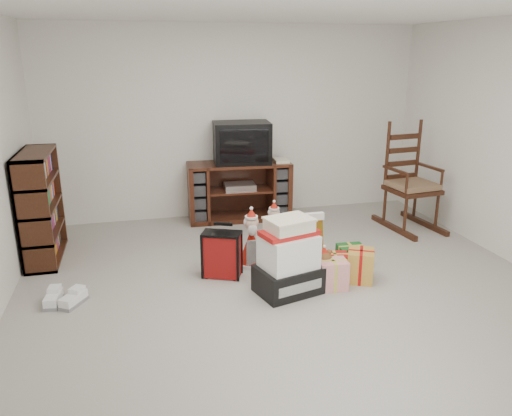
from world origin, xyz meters
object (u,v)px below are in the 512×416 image
Objects in this scene: crt_television at (242,143)px; red_suitcase at (222,255)px; mrs_claus_figurine at (251,244)px; sneaker_pair at (63,299)px; tv_stand at (239,191)px; teddy_bear at (323,269)px; santa_figurine at (274,230)px; bookshelf at (41,208)px; rocking_chair at (409,190)px; gift_cluster at (349,266)px; gift_pile at (288,261)px.

red_suitcase is at bearing -103.55° from crt_television.
mrs_claus_figurine is 1.88m from sneaker_pair.
tv_stand is 1.83m from red_suitcase.
teddy_bear is 2.32m from crt_television.
sneaker_pair is (-2.18, -0.85, -0.16)m from santa_figurine.
tv_stand is at bearing 18.88° from bookshelf.
tv_stand is at bearing 61.05° from sneaker_pair.
teddy_bear is (0.91, -0.38, -0.09)m from red_suitcase.
rocking_chair is 2.13m from teddy_bear.
santa_figurine is 0.67× the size of gift_cluster.
gift_pile is at bearing -86.31° from crt_television.
red_suitcase is at bearing 122.87° from gift_pile.
sneaker_pair is (-2.02, -1.97, -0.33)m from tv_stand.
mrs_claus_figurine is 1.01m from gift_cluster.
gift_pile is at bearing -31.71° from bookshelf.
bookshelf is 2.15× the size of red_suitcase.
tv_stand is at bearing 99.84° from teddy_bear.
bookshelf is 1.64× the size of gift_pile.
tv_stand is 4.02× the size of teddy_bear.
red_suitcase is at bearing -104.50° from tv_stand.
crt_television is (2.06, 1.98, 0.98)m from sneaker_pair.
crt_television is (0.24, 1.54, 0.79)m from mrs_claus_figurine.
gift_pile is 0.94× the size of crt_television.
teddy_bear is 0.45× the size of crt_television.
bookshelf is at bearing 172.48° from santa_figurine.
santa_figurine is at bearing 64.00° from red_suitcase.
mrs_claus_figurine is (2.11, -0.74, -0.32)m from bookshelf.
tv_stand reaches higher than teddy_bear.
sneaker_pair is at bearing 178.17° from gift_cluster.
red_suitcase is 1.50m from sneaker_pair.
crt_television is at bearing 98.72° from teddy_bear.
gift_cluster is (2.98, -1.26, -0.44)m from bookshelf.
bookshelf reaches higher than mrs_claus_figurine.
mrs_claus_figurine is 0.76× the size of gift_cluster.
teddy_bear is 0.61× the size of santa_figurine.
mrs_claus_figurine is at bearing 148.97° from gift_cluster.
crt_television is at bearing 94.22° from red_suitcase.
teddy_bear is at bearing -168.21° from gift_cluster.
rocking_chair is 1.69× the size of gift_cluster.
bookshelf is 3.02m from teddy_bear.
tv_stand is 2.18× the size of mrs_claus_figurine.
gift_cluster is at bearing -22.96° from bookshelf.
santa_figurine is 1.07m from gift_cluster.
teddy_bear is at bearing 0.34° from red_suitcase.
gift_pile is 1.28× the size of santa_figurine.
mrs_claus_figurine is 0.82× the size of crt_television.
gift_cluster is at bearing 8.17° from red_suitcase.
santa_figurine is 0.55m from mrs_claus_figurine.
gift_pile is 1.14× the size of mrs_claus_figurine.
rocking_chair reaches higher than teddy_bear.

